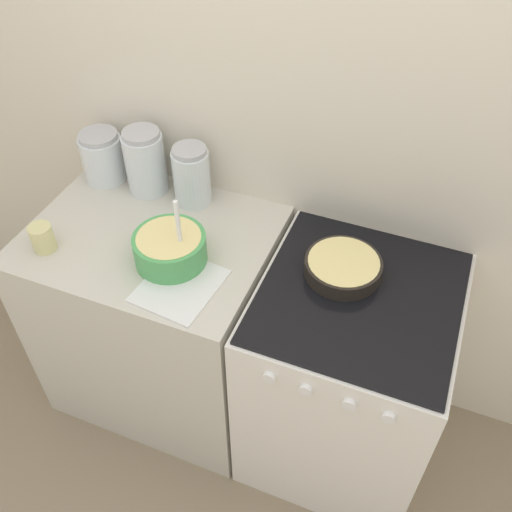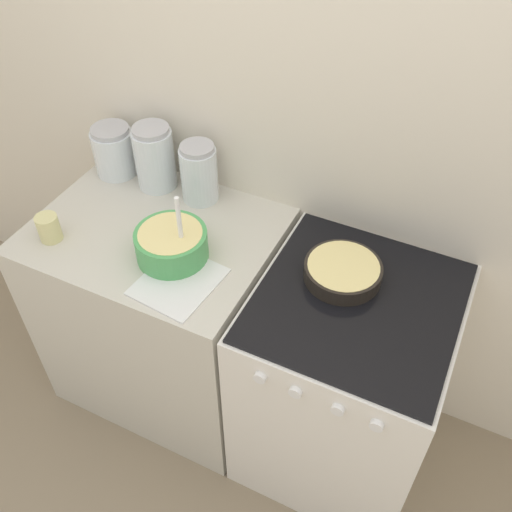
% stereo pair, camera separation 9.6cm
% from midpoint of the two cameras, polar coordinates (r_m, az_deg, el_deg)
% --- Properties ---
extents(ground_plane, '(12.00, 12.00, 0.00)m').
position_cam_midpoint_polar(ground_plane, '(2.51, -3.85, -21.34)').
color(ground_plane, gray).
extents(wall_back, '(4.75, 0.05, 2.40)m').
position_cam_midpoint_polar(wall_back, '(2.01, 3.09, 11.63)').
color(wall_back, beige).
rests_on(wall_back, ground_plane).
extents(countertop_cabinet, '(0.87, 0.69, 0.91)m').
position_cam_midpoint_polar(countertop_cabinet, '(2.41, -10.45, -6.00)').
color(countertop_cabinet, beige).
rests_on(countertop_cabinet, ground_plane).
extents(stove, '(0.66, 0.70, 0.91)m').
position_cam_midpoint_polar(stove, '(2.22, 7.65, -11.81)').
color(stove, white).
rests_on(stove, ground_plane).
extents(mixing_bowl, '(0.25, 0.25, 0.27)m').
position_cam_midpoint_polar(mixing_bowl, '(1.94, -10.01, 0.83)').
color(mixing_bowl, '#4CA559').
rests_on(mixing_bowl, countertop_cabinet).
extents(baking_pan, '(0.26, 0.26, 0.06)m').
position_cam_midpoint_polar(baking_pan, '(1.90, 7.27, -1.10)').
color(baking_pan, black).
rests_on(baking_pan, stove).
extents(storage_jar_left, '(0.16, 0.16, 0.20)m').
position_cam_midpoint_polar(storage_jar_left, '(2.35, -16.19, 9.22)').
color(storage_jar_left, silver).
rests_on(storage_jar_left, countertop_cabinet).
extents(storage_jar_middle, '(0.15, 0.15, 0.26)m').
position_cam_midpoint_polar(storage_jar_middle, '(2.24, -12.19, 8.83)').
color(storage_jar_middle, silver).
rests_on(storage_jar_middle, countertop_cabinet).
extents(storage_jar_right, '(0.14, 0.14, 0.23)m').
position_cam_midpoint_polar(storage_jar_right, '(2.15, -7.71, 7.63)').
color(storage_jar_right, silver).
rests_on(storage_jar_right, countertop_cabinet).
extents(tin_can, '(0.08, 0.08, 0.10)m').
position_cam_midpoint_polar(tin_can, '(2.11, -21.81, 1.67)').
color(tin_can, beige).
rests_on(tin_can, countertop_cabinet).
extents(recipe_page, '(0.26, 0.29, 0.01)m').
position_cam_midpoint_polar(recipe_page, '(1.89, -9.08, -2.98)').
color(recipe_page, white).
rests_on(recipe_page, countertop_cabinet).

